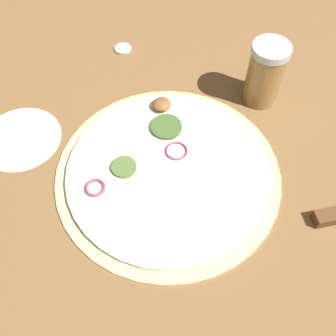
{
  "coord_description": "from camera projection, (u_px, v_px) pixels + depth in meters",
  "views": [
    {
      "loc": [
        -0.23,
        0.21,
        0.5
      ],
      "look_at": [
        0.0,
        0.0,
        0.02
      ],
      "focal_mm": 42.0,
      "sensor_mm": 36.0,
      "label": 1
    }
  ],
  "objects": [
    {
      "name": "ground_plane",
      "position": [
        168.0,
        174.0,
        0.59
      ],
      "size": [
        3.0,
        3.0,
        0.0
      ],
      "primitive_type": "plane",
      "color": "brown"
    },
    {
      "name": "pizza",
      "position": [
        167.0,
        171.0,
        0.59
      ],
      "size": [
        0.34,
        0.34,
        0.03
      ],
      "color": "beige",
      "rests_on": "ground_plane"
    },
    {
      "name": "spice_jar",
      "position": [
        265.0,
        74.0,
        0.63
      ],
      "size": [
        0.06,
        0.06,
        0.11
      ],
      "color": "olive",
      "rests_on": "ground_plane"
    },
    {
      "name": "loose_cap",
      "position": [
        123.0,
        48.0,
        0.74
      ],
      "size": [
        0.03,
        0.03,
        0.01
      ],
      "color": "#B2B2B7",
      "rests_on": "ground_plane"
    },
    {
      "name": "flour_patch",
      "position": [
        21.0,
        138.0,
        0.63
      ],
      "size": [
        0.13,
        0.13,
        0.0
      ],
      "color": "white",
      "rests_on": "ground_plane"
    }
  ]
}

